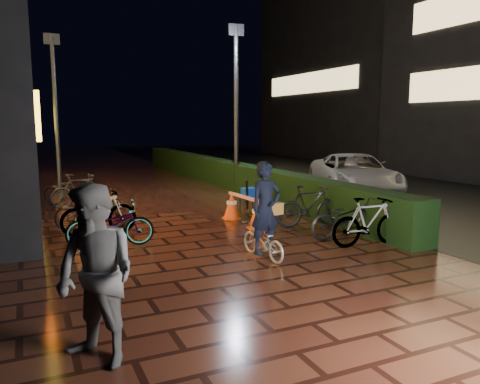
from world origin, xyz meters
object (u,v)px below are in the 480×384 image
traffic_barrier (244,210)px  bystander_person (96,276)px  cart_assembly (249,194)px  van (354,174)px  cyclist (264,223)px

traffic_barrier → bystander_person: bearing=-127.6°
traffic_barrier → cart_assembly: 1.54m
van → cyclist: 8.39m
bystander_person → traffic_barrier: bystander_person is taller
bystander_person → van: (9.65, 8.11, -0.25)m
van → bystander_person: bearing=-117.1°
traffic_barrier → cart_assembly: (0.77, 1.33, 0.14)m
van → cyclist: bearing=-116.3°
cyclist → traffic_barrier: cyclist is taller
van → traffic_barrier: 6.00m
van → cart_assembly: van is taller
cyclist → cart_assembly: 4.55m
van → traffic_barrier: size_ratio=2.87×
bystander_person → cart_assembly: bystander_person is taller
van → cyclist: (-6.34, -5.49, -0.04)m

